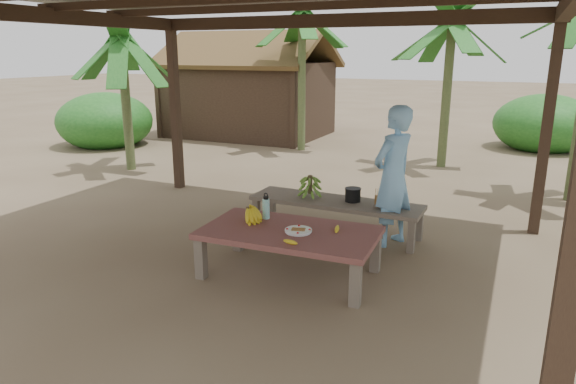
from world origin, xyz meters
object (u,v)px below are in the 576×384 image
at_px(bench, 335,205).
at_px(water_flask, 266,208).
at_px(plate, 298,231).
at_px(cooking_pot, 353,195).
at_px(work_table, 290,236).
at_px(ripe_banana_bunch, 248,213).
at_px(woman, 393,176).

height_order(bench, water_flask, water_flask).
distance_m(plate, cooking_pot, 1.48).
bearing_deg(water_flask, work_table, -31.40).
relative_size(work_table, ripe_banana_bunch, 6.13).
bearing_deg(plate, work_table, 163.89).
distance_m(ripe_banana_bunch, plate, 0.65).
height_order(work_table, bench, work_table).
distance_m(plate, woman, 1.55).
bearing_deg(water_flask, cooking_pot, 62.98).
relative_size(ripe_banana_bunch, woman, 0.18).
height_order(water_flask, woman, woman).
distance_m(ripe_banana_bunch, woman, 1.82).
relative_size(water_flask, cooking_pot, 1.50).
relative_size(plate, woman, 0.16).
relative_size(work_table, plate, 6.61).
distance_m(work_table, plate, 0.14).
distance_m(bench, ripe_banana_bunch, 1.45).
height_order(ripe_banana_bunch, woman, woman).
bearing_deg(bench, work_table, -89.54).
distance_m(bench, cooking_pot, 0.26).
bearing_deg(bench, ripe_banana_bunch, -110.98).
xyz_separation_m(bench, woman, (0.73, -0.04, 0.45)).
height_order(plate, cooking_pot, cooking_pot).
bearing_deg(bench, plate, -84.97).
distance_m(water_flask, cooking_pot, 1.36).
bearing_deg(ripe_banana_bunch, water_flask, 53.37).
bearing_deg(ripe_banana_bunch, woman, 45.52).
relative_size(work_table, bench, 0.83).
relative_size(work_table, woman, 1.09).
distance_m(cooking_pot, woman, 0.61).
bearing_deg(woman, plate, 0.19).
xyz_separation_m(plate, water_flask, (-0.51, 0.27, 0.10)).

